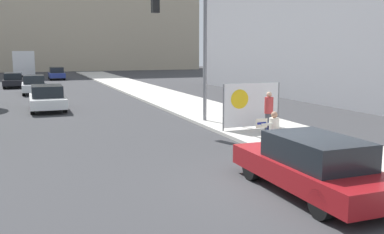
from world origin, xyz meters
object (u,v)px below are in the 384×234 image
(car_on_road_far_lane, at_px, (57,73))
(jogger_on_sidewalk, at_px, (269,112))
(pedestrian_behind, at_px, (270,106))
(car_on_road_nearest, at_px, (47,98))
(car_on_road_distant, at_px, (13,80))
(city_bus_on_road, at_px, (24,62))
(protest_banner, at_px, (251,105))
(parked_car_curbside, at_px, (312,165))
(seated_protester, at_px, (275,129))
(car_on_road_midblock, at_px, (34,85))
(traffic_light_pole, at_px, (188,34))

(car_on_road_far_lane, bearing_deg, jogger_on_sidewalk, -81.94)
(pedestrian_behind, distance_m, car_on_road_nearest, 13.06)
(jogger_on_sidewalk, xyz_separation_m, car_on_road_distant, (-9.96, 28.77, -0.29))
(car_on_road_nearest, distance_m, city_bus_on_road, 35.54)
(protest_banner, relative_size, car_on_road_distant, 0.57)
(car_on_road_nearest, distance_m, car_on_road_far_lane, 27.61)
(jogger_on_sidewalk, xyz_separation_m, parked_car_curbside, (-2.61, -6.28, -0.27))
(seated_protester, relative_size, car_on_road_midblock, 0.28)
(parked_car_curbside, xyz_separation_m, car_on_road_distant, (-7.35, 35.05, -0.02))
(car_on_road_distant, height_order, car_on_road_far_lane, car_on_road_far_lane)
(pedestrian_behind, height_order, car_on_road_midblock, pedestrian_behind)
(seated_protester, height_order, city_bus_on_road, city_bus_on_road)
(protest_banner, relative_size, parked_car_curbside, 0.57)
(car_on_road_nearest, bearing_deg, traffic_light_pole, -51.44)
(pedestrian_behind, xyz_separation_m, car_on_road_midblock, (-9.24, 20.06, -0.27))
(pedestrian_behind, relative_size, car_on_road_far_lane, 0.41)
(car_on_road_far_lane, bearing_deg, car_on_road_midblock, -99.27)
(parked_car_curbside, height_order, car_on_road_far_lane, car_on_road_far_lane)
(car_on_road_far_lane, bearing_deg, car_on_road_nearest, -94.72)
(protest_banner, bearing_deg, car_on_road_distant, 109.60)
(traffic_light_pole, relative_size, car_on_road_distant, 1.30)
(traffic_light_pole, xyz_separation_m, car_on_road_far_lane, (-3.54, 34.81, -3.39))
(car_on_road_distant, bearing_deg, seated_protester, -74.14)
(seated_protester, relative_size, car_on_road_distant, 0.27)
(parked_car_curbside, relative_size, car_on_road_far_lane, 1.12)
(protest_banner, height_order, traffic_light_pole, traffic_light_pole)
(seated_protester, height_order, car_on_road_midblock, car_on_road_midblock)
(parked_car_curbside, bearing_deg, seated_protester, 69.80)
(jogger_on_sidewalk, distance_m, car_on_road_distant, 30.45)
(seated_protester, xyz_separation_m, car_on_road_far_lane, (-4.34, 40.96, -0.07))
(pedestrian_behind, distance_m, car_on_road_far_lane, 37.80)
(seated_protester, distance_m, jogger_on_sidewalk, 2.56)
(traffic_light_pole, distance_m, car_on_road_distant, 26.39)
(protest_banner, relative_size, car_on_road_midblock, 0.60)
(car_on_road_nearest, relative_size, car_on_road_far_lane, 1.11)
(parked_car_curbside, distance_m, car_on_road_far_lane, 45.05)
(traffic_light_pole, height_order, parked_car_curbside, traffic_light_pole)
(protest_banner, xyz_separation_m, car_on_road_nearest, (-7.61, 9.99, -0.42))
(pedestrian_behind, bearing_deg, protest_banner, -118.41)
(jogger_on_sidewalk, height_order, parked_car_curbside, jogger_on_sidewalk)
(traffic_light_pole, bearing_deg, protest_banner, -56.33)
(city_bus_on_road, bearing_deg, car_on_road_distant, -93.00)
(traffic_light_pole, height_order, car_on_road_midblock, traffic_light_pole)
(parked_car_curbside, height_order, car_on_road_distant, parked_car_curbside)
(pedestrian_behind, bearing_deg, parked_car_curbside, -66.87)
(car_on_road_nearest, xyz_separation_m, car_on_road_distant, (-2.21, 17.60, -0.04))
(pedestrian_behind, xyz_separation_m, protest_banner, (-1.09, -0.27, 0.14))
(parked_car_curbside, bearing_deg, city_bus_on_road, 96.91)
(jogger_on_sidewalk, height_order, car_on_road_distant, jogger_on_sidewalk)
(traffic_light_pole, height_order, city_bus_on_road, traffic_light_pole)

